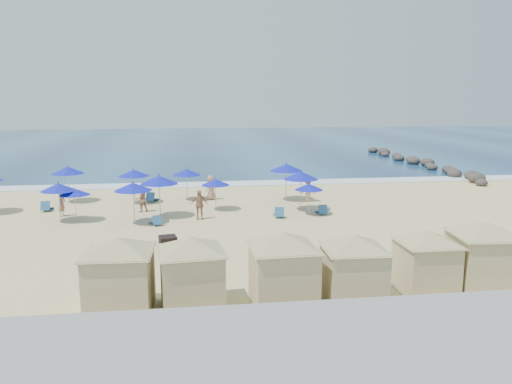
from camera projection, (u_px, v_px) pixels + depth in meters
ground at (201, 235)px, 26.54m from camera, size 160.00×160.00×0.00m
ocean at (192, 143)px, 80.10m from camera, size 160.00×80.00×0.06m
surf_line at (196, 185)px, 41.63m from camera, size 160.00×2.50×0.08m
seawall at (213, 346)px, 13.27m from camera, size 160.00×6.10×1.22m
rock_jetty at (418, 162)px, 53.86m from camera, size 2.56×26.66×0.96m
trash_bin at (168, 244)px, 23.43m from camera, size 0.92×0.92×0.78m
cabana_0 at (119, 265)px, 16.65m from camera, size 4.60×4.60×2.89m
cabana_1 at (191, 264)px, 16.95m from camera, size 4.44×4.44×2.80m
cabana_2 at (283, 260)px, 17.15m from camera, size 4.63×4.63×2.91m
cabana_3 at (354, 260)px, 17.41m from camera, size 4.36×4.36×2.74m
cabana_4 at (427, 254)px, 18.40m from camera, size 4.17×4.17×2.62m
cabana_5 at (484, 247)px, 18.63m from camera, size 4.65×4.65×2.93m
umbrella_1 at (58, 187)px, 28.98m from camera, size 2.08×2.08×2.37m
umbrella_2 at (68, 170)px, 34.49m from camera, size 2.27×2.27×2.58m
umbrella_3 at (75, 192)px, 29.10m from camera, size 1.79×1.79×2.04m
umbrella_4 at (134, 173)px, 34.08m from camera, size 2.14×2.14×2.44m
umbrella_5 at (159, 180)px, 30.06m from camera, size 2.33×2.33×2.65m
umbrella_6 at (133, 187)px, 28.49m from camera, size 2.19×2.19×2.49m
umbrella_7 at (187, 172)px, 35.21m from camera, size 2.03×2.03×2.31m
umbrella_8 at (216, 182)px, 32.06m from camera, size 1.85×1.85×2.11m
umbrella_9 at (286, 167)px, 35.04m from camera, size 2.38×2.38×2.71m
umbrella_10 at (309, 187)px, 30.72m from camera, size 1.79×1.79×2.04m
umbrella_11 at (301, 175)px, 31.81m from camera, size 2.32×2.32×2.64m
beach_chair_1 at (47, 207)px, 32.08m from camera, size 0.61×1.29×0.70m
beach_chair_2 at (152, 198)px, 34.93m from camera, size 0.97×1.44×0.73m
beach_chair_3 at (156, 221)px, 28.48m from camera, size 0.85×1.25×0.63m
beach_chair_4 at (279, 213)px, 30.38m from camera, size 0.67×1.31×0.69m
beach_chair_5 at (322, 211)px, 31.15m from camera, size 0.58×1.23×0.67m
beachgoer_0 at (62, 203)px, 30.55m from camera, size 0.53×0.67×1.60m
beachgoer_1 at (141, 199)px, 31.75m from camera, size 1.01×0.95×1.65m
beachgoer_2 at (199, 205)px, 29.76m from camera, size 1.05×0.44×1.78m
beachgoer_3 at (308, 190)px, 34.83m from camera, size 1.17×0.77×1.71m
beachgoer_4 at (211, 188)px, 35.53m from camera, size 1.01×0.99×1.75m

